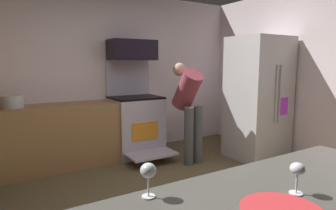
{
  "coord_description": "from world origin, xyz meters",
  "views": [
    {
      "loc": [
        -1.52,
        -2.25,
        1.48
      ],
      "look_at": [
        0.04,
        0.3,
        1.05
      ],
      "focal_mm": 31.12,
      "sensor_mm": 36.0,
      "label": 1
    }
  ],
  "objects_px": {
    "oven_range": "(136,124)",
    "refrigerator": "(258,98)",
    "wine_glass_near": "(148,172)",
    "stock_pot": "(12,102)",
    "person_cook": "(189,104)",
    "wine_glass_mid": "(297,171)",
    "microwave": "(132,50)"
  },
  "relations": [
    {
      "from": "microwave",
      "to": "person_cook",
      "type": "height_order",
      "value": "microwave"
    },
    {
      "from": "refrigerator",
      "to": "wine_glass_near",
      "type": "bearing_deg",
      "value": -145.69
    },
    {
      "from": "wine_glass_near",
      "to": "person_cook",
      "type": "bearing_deg",
      "value": 51.23
    },
    {
      "from": "microwave",
      "to": "stock_pot",
      "type": "distance_m",
      "value": 1.88
    },
    {
      "from": "oven_range",
      "to": "microwave",
      "type": "bearing_deg",
      "value": 90.0
    },
    {
      "from": "wine_glass_near",
      "to": "wine_glass_mid",
      "type": "bearing_deg",
      "value": -28.67
    },
    {
      "from": "refrigerator",
      "to": "wine_glass_near",
      "type": "distance_m",
      "value": 3.63
    },
    {
      "from": "wine_glass_mid",
      "to": "wine_glass_near",
      "type": "bearing_deg",
      "value": 151.33
    },
    {
      "from": "oven_range",
      "to": "wine_glass_near",
      "type": "height_order",
      "value": "oven_range"
    },
    {
      "from": "wine_glass_near",
      "to": "wine_glass_mid",
      "type": "height_order",
      "value": "wine_glass_near"
    },
    {
      "from": "wine_glass_near",
      "to": "stock_pot",
      "type": "bearing_deg",
      "value": 96.02
    },
    {
      "from": "oven_range",
      "to": "stock_pot",
      "type": "bearing_deg",
      "value": 179.5
    },
    {
      "from": "person_cook",
      "to": "stock_pot",
      "type": "bearing_deg",
      "value": 161.96
    },
    {
      "from": "microwave",
      "to": "refrigerator",
      "type": "height_order",
      "value": "refrigerator"
    },
    {
      "from": "refrigerator",
      "to": "wine_glass_mid",
      "type": "relative_size",
      "value": 12.86
    },
    {
      "from": "wine_glass_near",
      "to": "wine_glass_mid",
      "type": "xyz_separation_m",
      "value": [
        0.58,
        -0.32,
        -0.01
      ]
    },
    {
      "from": "wine_glass_near",
      "to": "stock_pot",
      "type": "distance_m",
      "value": 3.18
    },
    {
      "from": "refrigerator",
      "to": "stock_pot",
      "type": "distance_m",
      "value": 3.51
    },
    {
      "from": "stock_pot",
      "to": "person_cook",
      "type": "bearing_deg",
      "value": -18.04
    },
    {
      "from": "oven_range",
      "to": "wine_glass_mid",
      "type": "xyz_separation_m",
      "value": [
        -0.83,
        -3.46,
        0.5
      ]
    },
    {
      "from": "oven_range",
      "to": "wine_glass_near",
      "type": "xyz_separation_m",
      "value": [
        -1.41,
        -3.14,
        0.51
      ]
    },
    {
      "from": "oven_range",
      "to": "person_cook",
      "type": "xyz_separation_m",
      "value": [
        0.53,
        -0.73,
        0.37
      ]
    },
    {
      "from": "microwave",
      "to": "wine_glass_mid",
      "type": "height_order",
      "value": "microwave"
    },
    {
      "from": "refrigerator",
      "to": "person_cook",
      "type": "bearing_deg",
      "value": 160.42
    },
    {
      "from": "oven_range",
      "to": "refrigerator",
      "type": "bearing_deg",
      "value": -34.83
    },
    {
      "from": "stock_pot",
      "to": "wine_glass_mid",
      "type": "bearing_deg",
      "value": -75.27
    },
    {
      "from": "person_cook",
      "to": "wine_glass_mid",
      "type": "distance_m",
      "value": 3.06
    },
    {
      "from": "refrigerator",
      "to": "wine_glass_mid",
      "type": "height_order",
      "value": "refrigerator"
    },
    {
      "from": "microwave",
      "to": "person_cook",
      "type": "xyz_separation_m",
      "value": [
        0.53,
        -0.82,
        -0.81
      ]
    },
    {
      "from": "oven_range",
      "to": "person_cook",
      "type": "relative_size",
      "value": 1.03
    },
    {
      "from": "wine_glass_near",
      "to": "wine_glass_mid",
      "type": "distance_m",
      "value": 0.66
    },
    {
      "from": "refrigerator",
      "to": "wine_glass_mid",
      "type": "xyz_separation_m",
      "value": [
        -2.41,
        -2.36,
        0.07
      ]
    }
  ]
}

